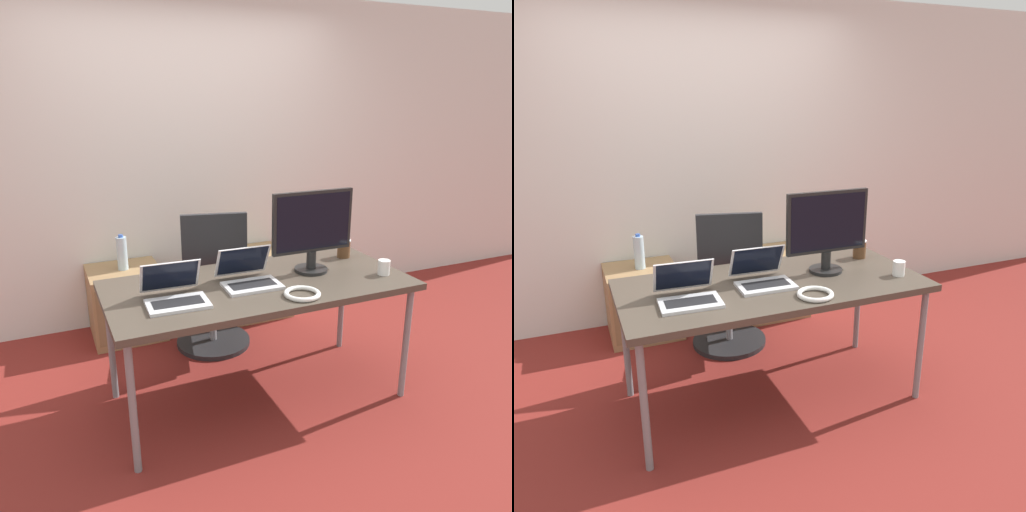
# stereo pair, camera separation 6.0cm
# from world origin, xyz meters

# --- Properties ---
(ground_plane) EXTENTS (14.00, 14.00, 0.00)m
(ground_plane) POSITION_xyz_m (0.00, 0.00, 0.00)
(ground_plane) COLOR maroon
(wall_back) EXTENTS (10.00, 0.05, 2.60)m
(wall_back) POSITION_xyz_m (0.00, 1.49, 1.30)
(wall_back) COLOR silver
(wall_back) RESTS_ON ground_plane
(desk) EXTENTS (1.79, 0.84, 0.78)m
(desk) POSITION_xyz_m (0.00, 0.00, 0.73)
(desk) COLOR #473D33
(desk) RESTS_ON ground_plane
(office_chair) EXTENTS (0.57, 0.61, 1.09)m
(office_chair) POSITION_xyz_m (-0.05, 0.72, 0.41)
(office_chair) COLOR #232326
(office_chair) RESTS_ON ground_plane
(cabinet_left) EXTENTS (0.54, 0.50, 0.55)m
(cabinet_left) POSITION_xyz_m (-0.60, 1.20, 0.28)
(cabinet_left) COLOR #99754C
(cabinet_left) RESTS_ON ground_plane
(cabinet_right) EXTENTS (0.54, 0.50, 0.55)m
(cabinet_right) POSITION_xyz_m (0.49, 1.20, 0.28)
(cabinet_right) COLOR #99754C
(cabinet_right) RESTS_ON ground_plane
(water_bottle) EXTENTS (0.08, 0.08, 0.28)m
(water_bottle) POSITION_xyz_m (-0.60, 1.21, 0.68)
(water_bottle) COLOR silver
(water_bottle) RESTS_ON cabinet_left
(laptop_left) EXTENTS (0.34, 0.33, 0.21)m
(laptop_left) POSITION_xyz_m (-0.53, -0.09, 0.82)
(laptop_left) COLOR silver
(laptop_left) RESTS_ON desk
(laptop_right) EXTENTS (0.33, 0.32, 0.21)m
(laptop_right) POSITION_xyz_m (-0.07, -0.01, 0.82)
(laptop_right) COLOR silver
(laptop_right) RESTS_ON desk
(monitor) EXTENTS (0.54, 0.21, 0.51)m
(monitor) POSITION_xyz_m (0.38, 0.05, 1.05)
(monitor) COLOR black
(monitor) RESTS_ON desk
(coffee_cup_white) EXTENTS (0.07, 0.07, 0.09)m
(coffee_cup_white) POSITION_xyz_m (0.76, -0.19, 0.82)
(coffee_cup_white) COLOR white
(coffee_cup_white) RESTS_ON desk
(coffee_cup_brown) EXTENTS (0.09, 0.09, 0.12)m
(coffee_cup_brown) POSITION_xyz_m (0.72, 0.20, 0.84)
(coffee_cup_brown) COLOR brown
(coffee_cup_brown) RESTS_ON desk
(cable_coil) EXTENTS (0.20, 0.20, 0.03)m
(cable_coil) POSITION_xyz_m (0.13, -0.29, 0.79)
(cable_coil) COLOR white
(cable_coil) RESTS_ON desk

